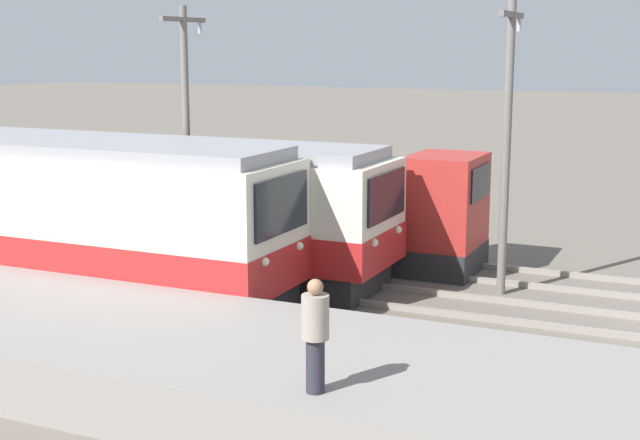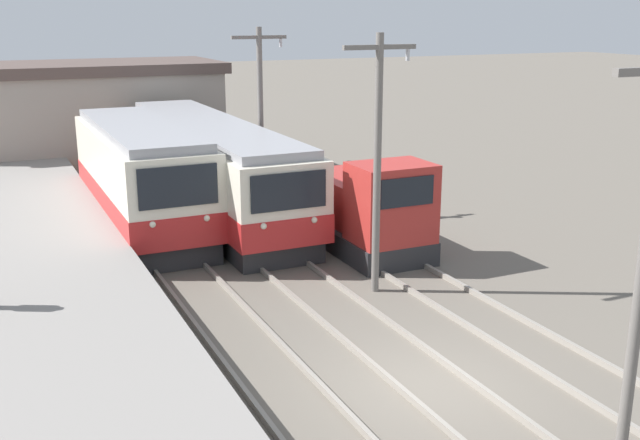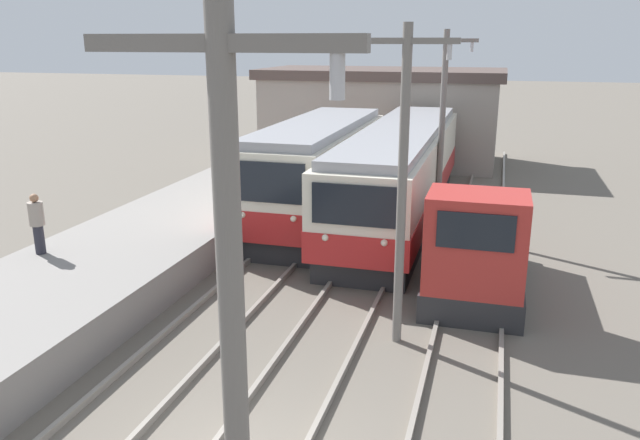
{
  "view_description": "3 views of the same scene",
  "coord_description": "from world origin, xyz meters",
  "px_view_note": "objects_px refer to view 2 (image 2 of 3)",
  "views": [
    {
      "loc": [
        -18.25,
        0.66,
        5.65
      ],
      "look_at": [
        -0.83,
        8.58,
        1.92
      ],
      "focal_mm": 50.0,
      "sensor_mm": 36.0,
      "label": 1
    },
    {
      "loc": [
        -7.47,
        -11.27,
        7.15
      ],
      "look_at": [
        1.26,
        7.65,
        1.37
      ],
      "focal_mm": 42.0,
      "sensor_mm": 36.0,
      "label": 2
    },
    {
      "loc": [
        3.51,
        -7.31,
        6.37
      ],
      "look_at": [
        -1.17,
        9.01,
        1.45
      ],
      "focal_mm": 35.0,
      "sensor_mm": 36.0,
      "label": 3
    }
  ],
  "objects_px": {
    "shunting_locomotive": "(366,212)",
    "catenary_mast_far": "(261,115)",
    "commuter_train_center": "(212,170)",
    "commuter_train_left": "(142,181)",
    "catenary_mast_mid": "(378,155)"
  },
  "relations": [
    {
      "from": "commuter_train_left",
      "to": "catenary_mast_mid",
      "type": "relative_size",
      "value": 1.53
    },
    {
      "from": "catenary_mast_mid",
      "to": "catenary_mast_far",
      "type": "height_order",
      "value": "same"
    },
    {
      "from": "commuter_train_left",
      "to": "commuter_train_center",
      "type": "relative_size",
      "value": 0.68
    },
    {
      "from": "shunting_locomotive",
      "to": "catenary_mast_far",
      "type": "relative_size",
      "value": 0.81
    },
    {
      "from": "commuter_train_center",
      "to": "catenary_mast_mid",
      "type": "distance_m",
      "value": 10.08
    },
    {
      "from": "commuter_train_left",
      "to": "catenary_mast_far",
      "type": "height_order",
      "value": "catenary_mast_far"
    },
    {
      "from": "commuter_train_center",
      "to": "shunting_locomotive",
      "type": "relative_size",
      "value": 2.76
    },
    {
      "from": "catenary_mast_mid",
      "to": "catenary_mast_far",
      "type": "xyz_separation_m",
      "value": [
        0.0,
        8.5,
        0.0
      ]
    },
    {
      "from": "commuter_train_left",
      "to": "catenary_mast_mid",
      "type": "xyz_separation_m",
      "value": [
        4.31,
        -8.57,
        1.99
      ]
    },
    {
      "from": "commuter_train_left",
      "to": "catenary_mast_far",
      "type": "xyz_separation_m",
      "value": [
        4.31,
        -0.07,
        1.99
      ]
    },
    {
      "from": "shunting_locomotive",
      "to": "catenary_mast_mid",
      "type": "relative_size",
      "value": 0.81
    },
    {
      "from": "commuter_train_center",
      "to": "catenary_mast_far",
      "type": "distance_m",
      "value": 2.86
    },
    {
      "from": "commuter_train_left",
      "to": "shunting_locomotive",
      "type": "relative_size",
      "value": 1.89
    },
    {
      "from": "shunting_locomotive",
      "to": "catenary_mast_far",
      "type": "xyz_separation_m",
      "value": [
        -1.49,
        5.15,
        2.46
      ]
    },
    {
      "from": "catenary_mast_mid",
      "to": "commuter_train_center",
      "type": "bearing_deg",
      "value": 98.8
    }
  ]
}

